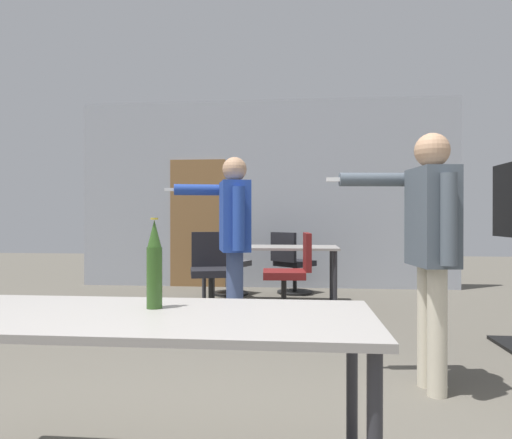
% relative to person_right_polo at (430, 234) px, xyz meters
% --- Properties ---
extents(back_wall, '(6.02, 0.12, 2.99)m').
position_rel_person_right_polo_xyz_m(back_wall, '(-1.38, 4.27, 0.47)').
color(back_wall, '#A3A8B2').
rests_on(back_wall, ground_plane).
extents(conference_table_near, '(1.81, 0.71, 0.74)m').
position_rel_person_right_polo_xyz_m(conference_table_near, '(-1.45, -1.29, -0.34)').
color(conference_table_near, gray).
rests_on(conference_table_near, ground_plane).
extents(conference_table_far, '(1.73, 0.72, 0.74)m').
position_rel_person_right_polo_xyz_m(conference_table_far, '(-1.20, 2.85, -0.34)').
color(conference_table_far, gray).
rests_on(conference_table_far, ground_plane).
extents(person_right_polo, '(0.79, 0.58, 1.66)m').
position_rel_person_right_polo_xyz_m(person_right_polo, '(0.00, 0.00, 0.00)').
color(person_right_polo, beige).
rests_on(person_right_polo, ground_plane).
extents(person_far_watching, '(0.87, 0.63, 1.67)m').
position_rel_person_right_polo_xyz_m(person_far_watching, '(-1.44, 1.12, -0.01)').
color(person_far_watching, '#3D4C75').
rests_on(person_far_watching, ground_plane).
extents(office_chair_near_pushed, '(0.62, 0.66, 0.91)m').
position_rel_person_right_polo_xyz_m(office_chair_near_pushed, '(-1.85, 3.46, -0.59)').
color(office_chair_near_pushed, black).
rests_on(office_chair_near_pushed, ground_plane).
extents(office_chair_side_rolled, '(0.56, 0.52, 0.94)m').
position_rel_person_right_polo_xyz_m(office_chair_side_rolled, '(-0.92, 2.07, -0.56)').
color(office_chair_side_rolled, black).
rests_on(office_chair_side_rolled, ground_plane).
extents(office_chair_far_right, '(0.68, 0.69, 0.90)m').
position_rel_person_right_polo_xyz_m(office_chair_far_right, '(-0.93, 3.66, -0.59)').
color(office_chair_far_right, black).
rests_on(office_chair_far_right, ground_plane).
extents(office_chair_mid_tucked, '(0.56, 0.61, 0.94)m').
position_rel_person_right_polo_xyz_m(office_chair_mid_tucked, '(-1.87, 2.27, -0.57)').
color(office_chair_mid_tucked, black).
rests_on(office_chair_mid_tucked, ground_plane).
extents(beer_bottle, '(0.06, 0.06, 0.37)m').
position_rel_person_right_polo_xyz_m(beer_bottle, '(-1.44, -1.18, -0.09)').
color(beer_bottle, '#2D511E').
rests_on(beer_bottle, conference_table_near).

